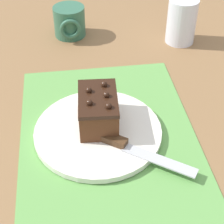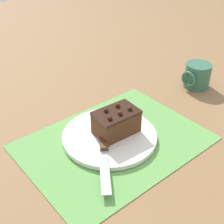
% 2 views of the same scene
% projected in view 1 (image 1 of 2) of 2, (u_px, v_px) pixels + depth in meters
% --- Properties ---
extents(ground_plane, '(3.00, 3.00, 0.00)m').
position_uv_depth(ground_plane, '(108.00, 134.00, 0.73)').
color(ground_plane, olive).
extents(placemat_woven, '(0.46, 0.34, 0.00)m').
position_uv_depth(placemat_woven, '(108.00, 134.00, 0.73)').
color(placemat_woven, '#609E4C').
rests_on(placemat_woven, ground_plane).
extents(cake_plate, '(0.25, 0.25, 0.01)m').
position_uv_depth(cake_plate, '(98.00, 132.00, 0.73)').
color(cake_plate, white).
rests_on(cake_plate, placemat_woven).
extents(chocolate_cake, '(0.12, 0.08, 0.07)m').
position_uv_depth(chocolate_cake, '(98.00, 110.00, 0.72)').
color(chocolate_cake, '#512D19').
rests_on(chocolate_cake, cake_plate).
extents(serving_knife, '(0.14, 0.18, 0.01)m').
position_uv_depth(serving_knife, '(124.00, 146.00, 0.68)').
color(serving_knife, '#472D19').
rests_on(serving_knife, cake_plate).
extents(drinking_glass, '(0.08, 0.08, 0.12)m').
position_uv_depth(drinking_glass, '(182.00, 21.00, 0.97)').
color(drinking_glass, white).
rests_on(drinking_glass, ground_plane).
extents(coffee_mug, '(0.09, 0.08, 0.08)m').
position_uv_depth(coffee_mug, '(70.00, 22.00, 1.01)').
color(coffee_mug, '#33664C').
rests_on(coffee_mug, ground_plane).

